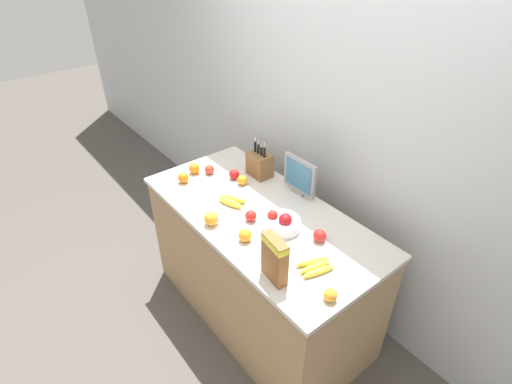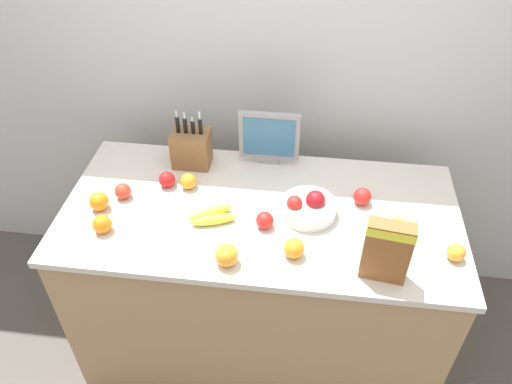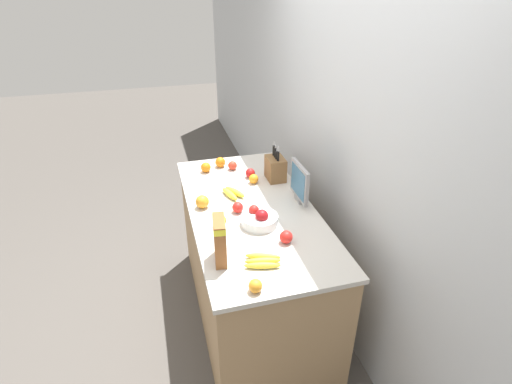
# 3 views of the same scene
# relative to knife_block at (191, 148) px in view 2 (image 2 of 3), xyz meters

# --- Properties ---
(ground_plane) EXTENTS (14.00, 14.00, 0.00)m
(ground_plane) POSITION_rel_knife_block_xyz_m (0.35, -0.28, -1.02)
(ground_plane) COLOR #514C47
(wall_back) EXTENTS (9.00, 0.06, 2.60)m
(wall_back) POSITION_rel_knife_block_xyz_m (0.35, 0.34, 0.28)
(wall_back) COLOR silver
(wall_back) RESTS_ON ground_plane
(counter) EXTENTS (1.65, 0.80, 0.93)m
(counter) POSITION_rel_knife_block_xyz_m (0.35, -0.28, -0.55)
(counter) COLOR tan
(counter) RESTS_ON ground_plane
(knife_block) EXTENTS (0.17, 0.12, 0.28)m
(knife_block) POSITION_rel_knife_block_xyz_m (0.00, 0.00, 0.00)
(knife_block) COLOR brown
(knife_block) RESTS_ON counter
(small_monitor) EXTENTS (0.27, 0.03, 0.26)m
(small_monitor) POSITION_rel_knife_block_xyz_m (0.34, 0.05, 0.05)
(small_monitor) COLOR gray
(small_monitor) RESTS_ON counter
(cereal_box) EXTENTS (0.17, 0.08, 0.26)m
(cereal_box) POSITION_rel_knife_block_xyz_m (0.82, -0.57, 0.05)
(cereal_box) COLOR brown
(cereal_box) RESTS_ON counter
(fruit_bowl) EXTENTS (0.23, 0.23, 0.11)m
(fruit_bowl) POSITION_rel_knife_block_xyz_m (0.55, -0.28, -0.05)
(fruit_bowl) COLOR silver
(fruit_bowl) RESTS_ON counter
(banana_bunch_left) EXTENTS (0.16, 0.22, 0.04)m
(banana_bunch_left) POSITION_rel_knife_block_xyz_m (0.91, -0.36, -0.07)
(banana_bunch_left) COLOR yellow
(banana_bunch_left) RESTS_ON counter
(banana_bunch_right) EXTENTS (0.21, 0.16, 0.04)m
(banana_bunch_right) POSITION_rel_knife_block_xyz_m (0.16, -0.36, -0.07)
(banana_bunch_right) COLOR yellow
(banana_bunch_right) RESTS_ON counter
(apple_rear) EXTENTS (0.07, 0.07, 0.07)m
(apple_rear) POSITION_rel_knife_block_xyz_m (-0.24, -0.27, -0.05)
(apple_rear) COLOR red
(apple_rear) RESTS_ON counter
(apple_rightmost) EXTENTS (0.08, 0.08, 0.08)m
(apple_rightmost) POSITION_rel_knife_block_xyz_m (0.77, -0.18, -0.05)
(apple_rightmost) COLOR red
(apple_rightmost) RESTS_ON counter
(apple_front) EXTENTS (0.07, 0.07, 0.07)m
(apple_front) POSITION_rel_knife_block_xyz_m (-0.07, -0.17, -0.05)
(apple_front) COLOR red
(apple_front) RESTS_ON counter
(apple_middle) EXTENTS (0.07, 0.07, 0.07)m
(apple_middle) POSITION_rel_knife_block_xyz_m (0.38, -0.37, -0.05)
(apple_middle) COLOR red
(apple_middle) RESTS_ON counter
(orange_front_right) EXTENTS (0.08, 0.08, 0.08)m
(orange_front_right) POSITION_rel_knife_block_xyz_m (-0.25, -0.48, -0.05)
(orange_front_right) COLOR orange
(orange_front_right) RESTS_ON counter
(orange_by_cereal) EXTENTS (0.07, 0.07, 0.07)m
(orange_by_cereal) POSITION_rel_knife_block_xyz_m (0.02, -0.17, -0.05)
(orange_by_cereal) COLOR orange
(orange_by_cereal) RESTS_ON counter
(orange_mid_right) EXTENTS (0.09, 0.09, 0.09)m
(orange_mid_right) POSITION_rel_knife_block_xyz_m (0.26, -0.58, -0.04)
(orange_mid_right) COLOR orange
(orange_mid_right) RESTS_ON counter
(orange_back_center) EXTENTS (0.07, 0.07, 0.07)m
(orange_back_center) POSITION_rel_knife_block_xyz_m (1.10, -0.45, -0.05)
(orange_back_center) COLOR orange
(orange_back_center) RESTS_ON counter
(orange_near_bowl) EXTENTS (0.08, 0.08, 0.08)m
(orange_near_bowl) POSITION_rel_knife_block_xyz_m (-0.31, -0.35, -0.05)
(orange_near_bowl) COLOR orange
(orange_near_bowl) RESTS_ON counter
(orange_mid_left) EXTENTS (0.08, 0.08, 0.08)m
(orange_mid_left) POSITION_rel_knife_block_xyz_m (0.50, -0.51, -0.05)
(orange_mid_left) COLOR orange
(orange_mid_left) RESTS_ON counter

